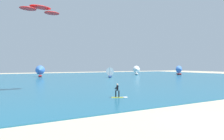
# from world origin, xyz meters

# --- Properties ---
(ground_plane) EXTENTS (220.00, 220.00, 0.00)m
(ground_plane) POSITION_xyz_m (0.00, 0.00, 0.00)
(ground_plane) COLOR beige
(ocean) EXTENTS (160.00, 90.00, 0.10)m
(ocean) POSITION_xyz_m (0.00, 50.17, 0.05)
(ocean) COLOR #1E607F
(ocean) RESTS_ON ground
(kitesurfer) EXTENTS (2.00, 1.38, 1.67)m
(kitesurfer) POSITION_xyz_m (-0.37, 11.74, 0.70)
(kitesurfer) COLOR yellow
(kitesurfer) RESTS_ON ocean
(kite) EXTENTS (6.05, 3.29, 0.88)m
(kite) POSITION_xyz_m (-7.68, 21.09, 11.84)
(kite) COLOR red
(sailboat_far_left) EXTENTS (3.08, 3.23, 3.60)m
(sailboat_far_left) POSITION_xyz_m (18.67, 48.95, 1.75)
(sailboat_far_left) COLOR navy
(sailboat_far_left) RESTS_ON ocean
(sailboat_heeled_over) EXTENTS (3.23, 3.72, 4.22)m
(sailboat_heeled_over) POSITION_xyz_m (52.04, 50.69, 2.03)
(sailboat_heeled_over) COLOR maroon
(sailboat_heeled_over) RESTS_ON ocean
(sailboat_mid_left) EXTENTS (3.26, 3.68, 4.13)m
(sailboat_mid_left) POSITION_xyz_m (36.84, 59.47, 1.99)
(sailboat_mid_left) COLOR silver
(sailboat_mid_left) RESTS_ON ocean
(sailboat_far_right) EXTENTS (3.38, 3.83, 4.31)m
(sailboat_far_right) POSITION_xyz_m (-0.83, 62.30, 2.07)
(sailboat_far_right) COLOR maroon
(sailboat_far_right) RESTS_ON ocean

